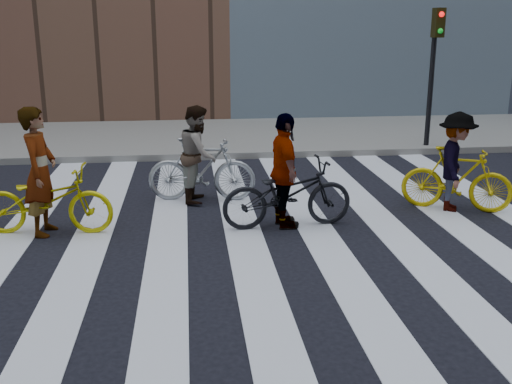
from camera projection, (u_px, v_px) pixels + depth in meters
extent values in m
plane|color=black|center=(281.00, 233.00, 8.87)|extent=(100.00, 100.00, 0.00)
cube|color=slate|center=(238.00, 136.00, 16.02)|extent=(100.00, 5.00, 0.15)
cube|color=silver|center=(11.00, 243.00, 8.44)|extent=(0.55, 10.00, 0.01)
cube|color=silver|center=(91.00, 240.00, 8.56)|extent=(0.55, 10.00, 0.01)
cube|color=silver|center=(168.00, 237.00, 8.68)|extent=(0.55, 10.00, 0.01)
cube|color=silver|center=(244.00, 234.00, 8.80)|extent=(0.55, 10.00, 0.01)
cube|color=silver|center=(317.00, 231.00, 8.93)|extent=(0.55, 10.00, 0.01)
cube|color=silver|center=(388.00, 228.00, 9.05)|extent=(0.55, 10.00, 0.01)
cube|color=silver|center=(458.00, 225.00, 9.17)|extent=(0.55, 10.00, 0.01)
cylinder|color=black|center=(431.00, 84.00, 14.08)|extent=(0.12, 0.12, 3.20)
cube|color=black|center=(438.00, 23.00, 13.55)|extent=(0.22, 0.28, 0.65)
sphere|color=red|center=(442.00, 14.00, 13.36)|extent=(0.12, 0.12, 0.12)
sphere|color=#0CCC26|center=(440.00, 31.00, 13.46)|extent=(0.12, 0.12, 0.12)
imported|color=#C7BE0B|center=(46.00, 200.00, 8.71)|extent=(1.98, 0.85, 1.01)
imported|color=#9CA1A6|center=(202.00, 169.00, 10.33)|extent=(1.92, 0.77, 1.12)
imported|color=gold|center=(457.00, 179.00, 9.80)|extent=(1.81, 1.19, 1.06)
imported|color=black|center=(287.00, 194.00, 8.99)|extent=(2.04, 0.88, 1.04)
imported|color=slate|center=(40.00, 172.00, 8.59)|extent=(0.51, 0.72, 1.87)
imported|color=slate|center=(198.00, 154.00, 10.25)|extent=(0.73, 0.88, 1.66)
imported|color=slate|center=(455.00, 162.00, 9.72)|extent=(0.99, 1.21, 1.63)
imported|color=slate|center=(284.00, 171.00, 8.89)|extent=(0.52, 1.06, 1.74)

